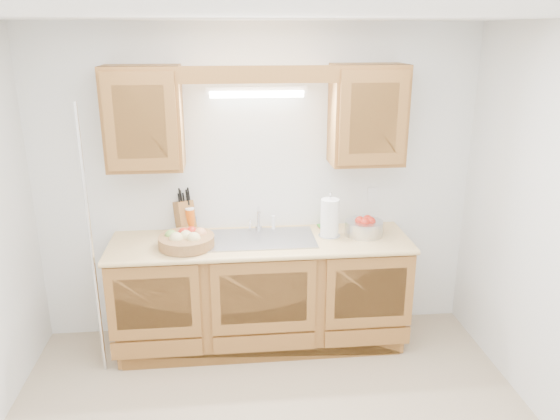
{
  "coord_description": "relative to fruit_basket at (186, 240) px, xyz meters",
  "views": [
    {
      "loc": [
        -0.25,
        -2.72,
        2.43
      ],
      "look_at": [
        0.12,
        0.85,
        1.25
      ],
      "focal_mm": 35.0,
      "sensor_mm": 36.0,
      "label": 1
    }
  ],
  "objects": [
    {
      "name": "fruit_basket",
      "position": [
        0.0,
        0.0,
        0.0
      ],
      "size": [
        0.5,
        0.5,
        0.13
      ],
      "rotation": [
        0.0,
        0.0,
        -0.23
      ],
      "color": "#94653C",
      "rests_on": "countertop"
    },
    {
      "name": "upper_cabinet_left",
      "position": [
        -0.27,
        0.23,
        0.87
      ],
      "size": [
        0.55,
        0.33,
        0.75
      ],
      "primitive_type": "cube",
      "color": "brown",
      "rests_on": "room"
    },
    {
      "name": "upper_cabinet_right",
      "position": [
        1.39,
        0.23,
        0.87
      ],
      "size": [
        0.55,
        0.33,
        0.75
      ],
      "primitive_type": "cube",
      "color": "brown",
      "rests_on": "room"
    },
    {
      "name": "paper_towel",
      "position": [
        1.1,
        0.1,
        0.09
      ],
      "size": [
        0.17,
        0.17,
        0.36
      ],
      "rotation": [
        0.0,
        0.0,
        -0.08
      ],
      "color": "silver",
      "rests_on": "countertop"
    },
    {
      "name": "knife_block",
      "position": [
        -0.03,
        0.33,
        0.07
      ],
      "size": [
        0.2,
        0.24,
        0.37
      ],
      "rotation": [
        0.0,
        0.0,
        0.41
      ],
      "color": "brown",
      "rests_on": "countertop"
    },
    {
      "name": "wire_shelf_pole",
      "position": [
        -0.64,
        -0.17,
        0.04
      ],
      "size": [
        0.03,
        0.03,
        2.0
      ],
      "primitive_type": "cylinder",
      "color": "silver",
      "rests_on": "ground"
    },
    {
      "name": "sponge",
      "position": [
        1.1,
        0.32,
        -0.05
      ],
      "size": [
        0.11,
        0.08,
        0.02
      ],
      "rotation": [
        0.0,
        0.0,
        0.14
      ],
      "color": "#CC333F",
      "rests_on": "countertop"
    },
    {
      "name": "sink",
      "position": [
        0.56,
        0.1,
        -0.13
      ],
      "size": [
        0.84,
        0.46,
        0.36
      ],
      "color": "#9E9EA3",
      "rests_on": "countertop"
    },
    {
      "name": "valance",
      "position": [
        0.56,
        0.08,
        1.18
      ],
      "size": [
        2.2,
        0.05,
        0.12
      ],
      "primitive_type": "cube",
      "color": "brown",
      "rests_on": "room"
    },
    {
      "name": "fluorescent_fixture",
      "position": [
        0.56,
        0.31,
        1.04
      ],
      "size": [
        0.76,
        0.08,
        0.08
      ],
      "color": "white",
      "rests_on": "room"
    },
    {
      "name": "room",
      "position": [
        0.56,
        -1.11,
        0.29
      ],
      "size": [
        3.52,
        3.5,
        2.5
      ],
      "color": "tan",
      "rests_on": "ground"
    },
    {
      "name": "apple_bowl",
      "position": [
        1.38,
        0.11,
        0.01
      ],
      "size": [
        0.36,
        0.36,
        0.15
      ],
      "rotation": [
        0.0,
        0.0,
        -0.24
      ],
      "color": "silver",
      "rests_on": "countertop"
    },
    {
      "name": "orange_canister",
      "position": [
        0.02,
        0.28,
        0.05
      ],
      "size": [
        0.08,
        0.08,
        0.21
      ],
      "rotation": [
        0.0,
        0.0,
        0.07
      ],
      "color": "#DB570C",
      "rests_on": "countertop"
    },
    {
      "name": "soap_bottle",
      "position": [
        0.02,
        0.31,
        0.03
      ],
      "size": [
        0.09,
        0.09,
        0.18
      ],
      "primitive_type": "imported",
      "rotation": [
        0.0,
        0.0,
        -0.14
      ],
      "color": "#2350B2",
      "rests_on": "countertop"
    },
    {
      "name": "countertop",
      "position": [
        0.56,
        0.08,
        -0.08
      ],
      "size": [
        2.3,
        0.63,
        0.04
      ],
      "primitive_type": "cube",
      "color": "#E8C879",
      "rests_on": "base_cabinets"
    },
    {
      "name": "outlet_plate",
      "position": [
        1.51,
        0.38,
        0.19
      ],
      "size": [
        0.08,
        0.01,
        0.12
      ],
      "primitive_type": "cube",
      "color": "white",
      "rests_on": "room"
    },
    {
      "name": "base_cabinets",
      "position": [
        0.56,
        0.09,
        -0.52
      ],
      "size": [
        2.2,
        0.6,
        0.86
      ],
      "primitive_type": "cube",
      "color": "brown",
      "rests_on": "ground"
    }
  ]
}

